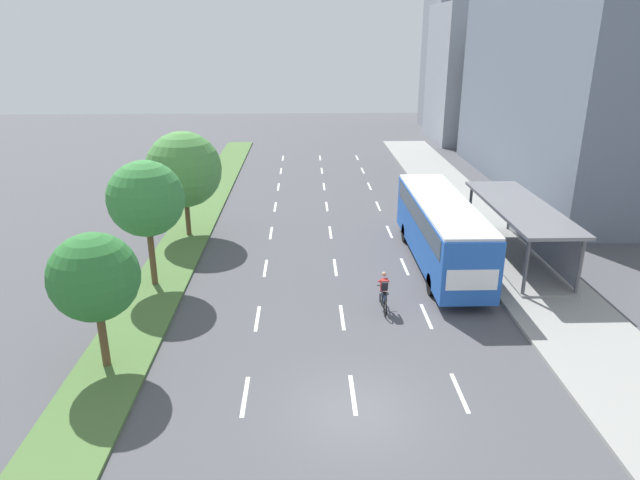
# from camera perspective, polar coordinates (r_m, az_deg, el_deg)

# --- Properties ---
(ground_plane) EXTENTS (140.00, 140.00, 0.00)m
(ground_plane) POSITION_cam_1_polar(r_m,az_deg,el_deg) (18.36, 3.58, -16.91)
(ground_plane) COLOR #4C4C51
(median_strip) EXTENTS (2.60, 52.00, 0.12)m
(median_strip) POSITION_cam_1_polar(r_m,az_deg,el_deg) (36.92, -12.16, 2.32)
(median_strip) COLOR #4C7038
(median_strip) RESTS_ON ground
(sidewalk_right) EXTENTS (4.50, 52.00, 0.15)m
(sidewalk_right) POSITION_cam_1_polar(r_m,az_deg,el_deg) (37.85, 14.97, 2.55)
(sidewalk_right) COLOR gray
(sidewalk_right) RESTS_ON ground
(lane_divider_left) EXTENTS (0.14, 44.76, 0.01)m
(lane_divider_left) POSITION_cam_1_polar(r_m,az_deg,el_deg) (33.41, -4.95, 0.72)
(lane_divider_left) COLOR white
(lane_divider_left) RESTS_ON ground
(lane_divider_center) EXTENTS (0.14, 44.76, 0.01)m
(lane_divider_center) POSITION_cam_1_polar(r_m,az_deg,el_deg) (33.39, 1.05, 0.78)
(lane_divider_center) COLOR white
(lane_divider_center) RESTS_ON ground
(lane_divider_right) EXTENTS (0.14, 44.76, 0.01)m
(lane_divider_right) POSITION_cam_1_polar(r_m,az_deg,el_deg) (33.73, 7.00, 0.83)
(lane_divider_right) COLOR white
(lane_divider_right) RESTS_ON ground
(bus_shelter) EXTENTS (2.90, 9.66, 2.86)m
(bus_shelter) POSITION_cam_1_polar(r_m,az_deg,el_deg) (30.34, 19.80, 1.27)
(bus_shelter) COLOR gray
(bus_shelter) RESTS_ON sidewalk_right
(bus) EXTENTS (2.54, 11.29, 3.37)m
(bus) POSITION_cam_1_polar(r_m,az_deg,el_deg) (28.68, 12.09, 1.40)
(bus) COLOR #2356B2
(bus) RESTS_ON ground
(cyclist) EXTENTS (0.46, 1.82, 1.71)m
(cyclist) POSITION_cam_1_polar(r_m,az_deg,el_deg) (23.99, 6.44, -5.34)
(cyclist) COLOR black
(cyclist) RESTS_ON ground
(median_tree_nearest) EXTENTS (3.00, 3.00, 4.84)m
(median_tree_nearest) POSITION_cam_1_polar(r_m,az_deg,el_deg) (20.20, -21.79, -3.51)
(median_tree_nearest) COLOR brown
(median_tree_nearest) RESTS_ON median_strip
(median_tree_second) EXTENTS (3.39, 3.39, 5.78)m
(median_tree_second) POSITION_cam_1_polar(r_m,az_deg,el_deg) (26.11, -17.13, 3.97)
(median_tree_second) COLOR brown
(median_tree_second) RESTS_ON median_strip
(median_tree_third) EXTENTS (4.21, 4.21, 5.92)m
(median_tree_third) POSITION_cam_1_polar(r_m,az_deg,el_deg) (32.56, -13.56, 6.91)
(median_tree_third) COLOR brown
(median_tree_third) RESTS_ON median_strip
(building_near_right) EXTENTS (8.28, 13.03, 23.37)m
(building_near_right) POSITION_cam_1_polar(r_m,az_deg,el_deg) (40.30, 27.62, 18.88)
(building_near_right) COLOR slate
(building_near_right) RESTS_ON ground
(building_far_right) EXTENTS (6.25, 10.20, 13.99)m
(building_far_right) POSITION_cam_1_polar(r_m,az_deg,el_deg) (64.68, 14.37, 15.90)
(building_far_right) COLOR #8E939E
(building_far_right) RESTS_ON ground
(building_tall_right) EXTENTS (7.21, 9.30, 26.98)m
(building_tall_right) POSITION_cam_1_polar(r_m,az_deg,el_deg) (72.30, 14.15, 21.47)
(building_tall_right) COLOR gray
(building_tall_right) RESTS_ON ground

